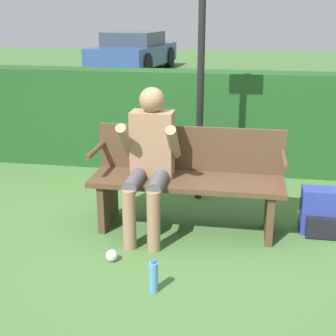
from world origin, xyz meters
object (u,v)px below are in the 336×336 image
object	(u,v)px
backpack	(320,212)
signpost	(201,73)
parked_car	(134,52)
person_seated	(150,155)
park_bench	(188,178)
water_bottle	(153,277)

from	to	relation	value
backpack	signpost	xyz separation A→B (m)	(-1.15, 0.63, 1.11)
backpack	parked_car	distance (m)	12.07
person_seated	parked_car	xyz separation A→B (m)	(-2.90, 11.43, -0.10)
park_bench	signpost	world-z (taller)	signpost
person_seated	water_bottle	size ratio (longest dim) A/B	5.12
water_bottle	signpost	bearing A→B (deg)	86.00
backpack	signpost	bearing A→B (deg)	151.26
water_bottle	parked_car	bearing A→B (deg)	104.12
parked_car	backpack	bearing A→B (deg)	-151.45
signpost	backpack	bearing A→B (deg)	-28.74
park_bench	signpost	xyz separation A→B (m)	(0.03, 0.69, 0.84)
person_seated	backpack	bearing A→B (deg)	7.43
park_bench	parked_car	bearing A→B (deg)	105.88
backpack	water_bottle	distance (m)	1.72
park_bench	parked_car	size ratio (longest dim) A/B	0.42
signpost	water_bottle	bearing A→B (deg)	-94.00
park_bench	person_seated	xyz separation A→B (m)	(-0.31, -0.13, 0.24)
signpost	parked_car	distance (m)	11.11
backpack	person_seated	bearing A→B (deg)	-172.57
signpost	parked_car	world-z (taller)	signpost
park_bench	backpack	xyz separation A→B (m)	(1.17, 0.06, -0.27)
park_bench	water_bottle	world-z (taller)	park_bench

